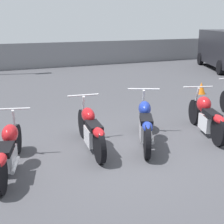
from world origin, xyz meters
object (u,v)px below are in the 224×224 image
at_px(motorcycle_slot_1, 9,150).
at_px(motorcycle_slot_3, 145,123).
at_px(motorcycle_slot_4, 207,116).
at_px(motorcycle_slot_2, 91,129).
at_px(traffic_cone_near, 201,88).

height_order(motorcycle_slot_1, motorcycle_slot_3, motorcycle_slot_3).
bearing_deg(motorcycle_slot_4, motorcycle_slot_2, -166.62).
relative_size(motorcycle_slot_2, motorcycle_slot_4, 1.02).
bearing_deg(motorcycle_slot_2, motorcycle_slot_3, -2.13).
bearing_deg(motorcycle_slot_2, motorcycle_slot_1, -160.88).
xyz_separation_m(motorcycle_slot_1, traffic_cone_near, (6.97, 3.41, -0.19)).
distance_m(motorcycle_slot_3, traffic_cone_near, 5.33).
distance_m(motorcycle_slot_2, motorcycle_slot_4, 2.71).
bearing_deg(motorcycle_slot_3, motorcycle_slot_1, -149.99).
height_order(motorcycle_slot_2, motorcycle_slot_4, motorcycle_slot_2).
relative_size(motorcycle_slot_1, traffic_cone_near, 4.84).
relative_size(motorcycle_slot_2, motorcycle_slot_3, 1.00).
bearing_deg(motorcycle_slot_4, motorcycle_slot_3, -164.00).
distance_m(motorcycle_slot_1, motorcycle_slot_3, 2.76).
relative_size(motorcycle_slot_3, motorcycle_slot_4, 1.03).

